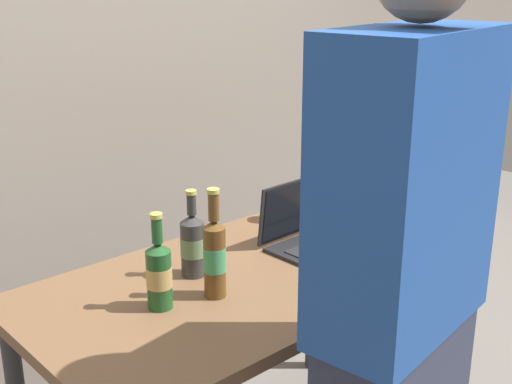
{
  "coord_description": "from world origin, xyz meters",
  "views": [
    {
      "loc": [
        -1.21,
        -1.36,
        1.6
      ],
      "look_at": [
        0.02,
        0.0,
        0.99
      ],
      "focal_mm": 46.74,
      "sensor_mm": 36.0,
      "label": 1
    }
  ],
  "objects_px": {
    "laptop": "(315,233)",
    "beer_bottle_amber": "(159,273)",
    "beer_bottle_dark": "(193,243)",
    "beer_bottle_green": "(215,255)",
    "person_figure": "(398,326)",
    "coffee_mug": "(278,206)"
  },
  "relations": [
    {
      "from": "beer_bottle_amber",
      "to": "coffee_mug",
      "type": "relative_size",
      "value": 2.36
    },
    {
      "from": "beer_bottle_amber",
      "to": "beer_bottle_green",
      "type": "bearing_deg",
      "value": -17.68
    },
    {
      "from": "beer_bottle_dark",
      "to": "person_figure",
      "type": "bearing_deg",
      "value": -89.04
    },
    {
      "from": "beer_bottle_amber",
      "to": "person_figure",
      "type": "bearing_deg",
      "value": -72.05
    },
    {
      "from": "beer_bottle_dark",
      "to": "beer_bottle_green",
      "type": "bearing_deg",
      "value": -104.09
    },
    {
      "from": "laptop",
      "to": "beer_bottle_dark",
      "type": "relative_size",
      "value": 1.27
    },
    {
      "from": "beer_bottle_dark",
      "to": "coffee_mug",
      "type": "bearing_deg",
      "value": 18.04
    },
    {
      "from": "person_figure",
      "to": "beer_bottle_green",
      "type": "bearing_deg",
      "value": 94.97
    },
    {
      "from": "person_figure",
      "to": "coffee_mug",
      "type": "xyz_separation_m",
      "value": [
        0.5,
        0.89,
        -0.08
      ]
    },
    {
      "from": "beer_bottle_amber",
      "to": "laptop",
      "type": "bearing_deg",
      "value": 1.25
    },
    {
      "from": "beer_bottle_dark",
      "to": "person_figure",
      "type": "distance_m",
      "value": 0.72
    },
    {
      "from": "laptop",
      "to": "person_figure",
      "type": "height_order",
      "value": "person_figure"
    },
    {
      "from": "laptop",
      "to": "beer_bottle_amber",
      "type": "relative_size",
      "value": 1.26
    },
    {
      "from": "beer_bottle_amber",
      "to": "coffee_mug",
      "type": "bearing_deg",
      "value": 20.96
    },
    {
      "from": "beer_bottle_dark",
      "to": "beer_bottle_green",
      "type": "distance_m",
      "value": 0.16
    },
    {
      "from": "beer_bottle_green",
      "to": "beer_bottle_amber",
      "type": "xyz_separation_m",
      "value": [
        -0.15,
        0.05,
        -0.02
      ]
    },
    {
      "from": "beer_bottle_dark",
      "to": "person_figure",
      "type": "xyz_separation_m",
      "value": [
        0.01,
        -0.72,
        0.03
      ]
    },
    {
      "from": "laptop",
      "to": "beer_bottle_dark",
      "type": "bearing_deg",
      "value": 168.55
    },
    {
      "from": "coffee_mug",
      "to": "laptop",
      "type": "bearing_deg",
      "value": -106.39
    },
    {
      "from": "beer_bottle_green",
      "to": "coffee_mug",
      "type": "relative_size",
      "value": 2.76
    },
    {
      "from": "laptop",
      "to": "coffee_mug",
      "type": "height_order",
      "value": "laptop"
    },
    {
      "from": "beer_bottle_dark",
      "to": "person_figure",
      "type": "relative_size",
      "value": 0.15
    }
  ]
}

